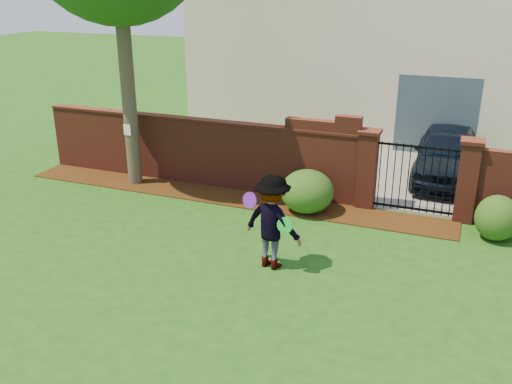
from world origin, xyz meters
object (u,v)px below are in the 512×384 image
at_px(frisbee_purple, 250,200).
at_px(frisbee_green, 285,225).
at_px(man, 271,223).
at_px(car, 447,156).

height_order(frisbee_purple, frisbee_green, frisbee_purple).
distance_m(frisbee_purple, frisbee_green, 0.80).
relative_size(man, frisbee_purple, 6.07).
distance_m(car, frisbee_green, 6.75).
xyz_separation_m(car, man, (-2.70, -6.14, 0.20)).
bearing_deg(man, frisbee_green, 164.58).
bearing_deg(frisbee_purple, frisbee_green, -8.20).
bearing_deg(frisbee_green, frisbee_purple, 171.80).
bearing_deg(man, frisbee_purple, 24.11).
height_order(man, frisbee_purple, man).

